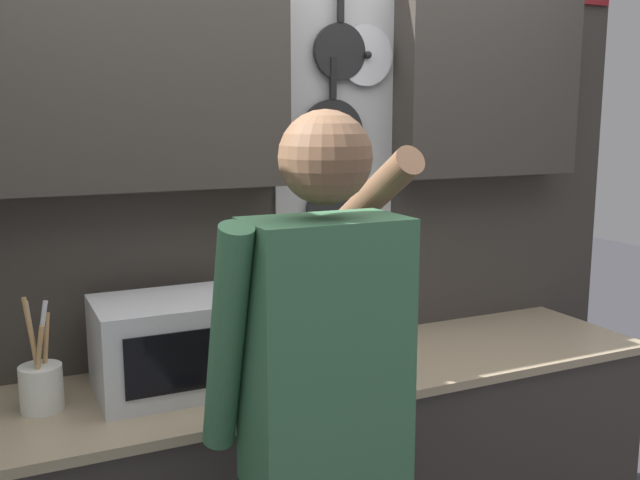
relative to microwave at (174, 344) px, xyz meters
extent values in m
cube|color=tan|center=(0.53, -0.03, -0.16)|extent=(2.40, 0.61, 0.03)
cube|color=#38332D|center=(0.53, 0.28, 0.17)|extent=(2.97, 0.04, 2.46)
cube|color=#38332D|center=(-0.10, 0.18, 0.82)|extent=(1.09, 0.16, 0.70)
cube|color=#38332D|center=(1.32, 0.18, 0.82)|extent=(0.79, 0.16, 0.70)
cube|color=#B2B2B2|center=(0.69, 0.25, 0.52)|extent=(0.48, 0.01, 1.26)
cylinder|color=black|center=(0.69, 0.22, 0.93)|extent=(0.20, 0.02, 0.20)
cylinder|color=black|center=(0.66, 0.22, 0.64)|extent=(0.25, 0.02, 0.25)
cube|color=black|center=(0.66, 0.22, 0.84)|extent=(0.02, 0.02, 0.15)
cylinder|color=black|center=(0.67, 0.22, 0.35)|extent=(0.23, 0.02, 0.23)
cube|color=black|center=(0.67, 0.22, 0.55)|extent=(0.02, 0.02, 0.16)
cylinder|color=silver|center=(0.80, 0.22, 0.92)|extent=(0.22, 0.01, 0.22)
sphere|color=black|center=(0.80, 0.21, 0.92)|extent=(0.03, 0.03, 0.03)
cylinder|color=silver|center=(0.52, 0.22, 0.16)|extent=(0.01, 0.01, 0.16)
ellipsoid|color=silver|center=(0.52, 0.22, 0.07)|extent=(0.05, 0.01, 0.04)
cylinder|color=silver|center=(0.60, 0.22, 0.16)|extent=(0.01, 0.01, 0.17)
ellipsoid|color=silver|center=(0.60, 0.22, 0.05)|extent=(0.06, 0.01, 0.05)
cylinder|color=silver|center=(0.69, 0.22, 0.13)|extent=(0.01, 0.01, 0.22)
ellipsoid|color=silver|center=(0.69, 0.22, 0.01)|extent=(0.05, 0.01, 0.05)
cylinder|color=black|center=(0.77, 0.22, 0.13)|extent=(0.01, 0.01, 0.23)
ellipsoid|color=black|center=(0.77, 0.22, 0.00)|extent=(0.04, 0.01, 0.04)
cylinder|color=red|center=(0.85, 0.22, 0.13)|extent=(0.01, 0.01, 0.23)
ellipsoid|color=red|center=(0.85, 0.22, -0.01)|extent=(0.06, 0.01, 0.05)
cube|color=silver|center=(0.00, 0.00, 0.00)|extent=(0.48, 0.34, 0.29)
cube|color=black|center=(-0.05, -0.17, 0.00)|extent=(0.26, 0.01, 0.18)
cube|color=#333338|center=(0.17, -0.17, 0.00)|extent=(0.11, 0.01, 0.22)
cube|color=brown|center=(0.54, 0.00, -0.06)|extent=(0.13, 0.16, 0.18)
cylinder|color=black|center=(0.50, -0.03, 0.07)|extent=(0.02, 0.03, 0.08)
cylinder|color=black|center=(0.52, -0.03, 0.07)|extent=(0.02, 0.04, 0.08)
cylinder|color=black|center=(0.54, -0.03, 0.06)|extent=(0.02, 0.03, 0.06)
cylinder|color=black|center=(0.55, -0.03, 0.07)|extent=(0.02, 0.03, 0.07)
cylinder|color=black|center=(0.57, -0.03, 0.07)|extent=(0.02, 0.03, 0.09)
cylinder|color=white|center=(-0.39, 0.00, -0.08)|extent=(0.12, 0.12, 0.14)
cylinder|color=tan|center=(-0.37, 0.03, 0.02)|extent=(0.04, 0.05, 0.23)
cylinder|color=tan|center=(-0.41, -0.01, 0.05)|extent=(0.05, 0.03, 0.29)
cylinder|color=silver|center=(-0.39, 0.00, 0.05)|extent=(0.06, 0.02, 0.27)
cylinder|color=silver|center=(-0.41, 0.01, 0.05)|extent=(0.04, 0.02, 0.28)
cylinder|color=tan|center=(-0.40, -0.02, 0.01)|extent=(0.05, 0.02, 0.21)
cube|color=#3D704C|center=(0.21, -0.65, 0.14)|extent=(0.38, 0.22, 0.66)
sphere|color=brown|center=(0.21, -0.65, 0.61)|extent=(0.22, 0.22, 0.22)
cylinder|color=#3D704C|center=(-0.02, -0.61, 0.19)|extent=(0.08, 0.25, 0.58)
cylinder|color=brown|center=(0.44, -0.40, 0.45)|extent=(0.08, 0.54, 0.37)
camera|label=1|loc=(-0.50, -2.12, 0.71)|focal=40.00mm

